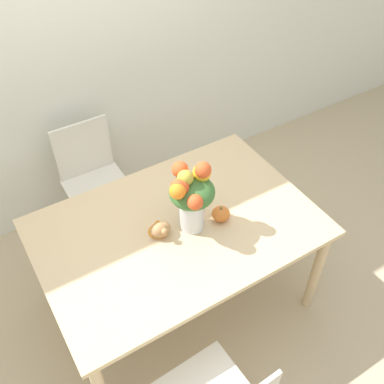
# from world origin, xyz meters

# --- Properties ---
(ground_plane) EXTENTS (12.00, 12.00, 0.00)m
(ground_plane) POSITION_xyz_m (0.00, 0.00, 0.00)
(ground_plane) COLOR tan
(wall_back) EXTENTS (8.00, 0.06, 2.70)m
(wall_back) POSITION_xyz_m (0.00, 1.22, 1.35)
(wall_back) COLOR silver
(wall_back) RESTS_ON ground_plane
(dining_table) EXTENTS (1.52, 1.03, 0.74)m
(dining_table) POSITION_xyz_m (0.00, 0.00, 0.66)
(dining_table) COLOR #D1B284
(dining_table) RESTS_ON ground_plane
(flower_vase) EXTENTS (0.26, 0.27, 0.42)m
(flower_vase) POSITION_xyz_m (0.06, -0.04, 0.98)
(flower_vase) COLOR silver
(flower_vase) RESTS_ON dining_table
(pumpkin) EXTENTS (0.10, 0.10, 0.09)m
(pumpkin) POSITION_xyz_m (0.23, -0.08, 0.79)
(pumpkin) COLOR orange
(pumpkin) RESTS_ON dining_table
(turkey_figurine) EXTENTS (0.11, 0.15, 0.09)m
(turkey_figurine) POSITION_xyz_m (-0.11, 0.00, 0.79)
(turkey_figurine) COLOR #A87A4C
(turkey_figurine) RESTS_ON dining_table
(dining_chair_near_window) EXTENTS (0.42, 0.42, 0.86)m
(dining_chair_near_window) POSITION_xyz_m (-0.16, 0.90, 0.45)
(dining_chair_near_window) COLOR silver
(dining_chair_near_window) RESTS_ON ground_plane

